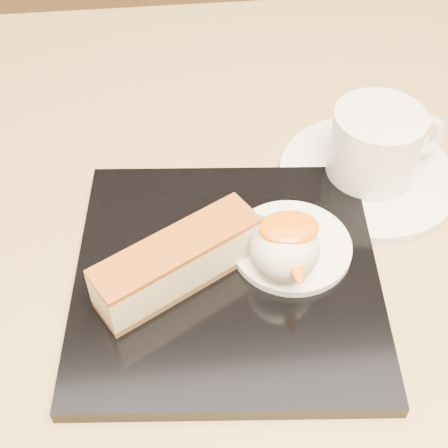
{
  "coord_description": "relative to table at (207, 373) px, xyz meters",
  "views": [
    {
      "loc": [
        -0.02,
        -0.29,
        1.09
      ],
      "look_at": [
        0.02,
        0.01,
        0.76
      ],
      "focal_mm": 50.0,
      "sensor_mm": 36.0,
      "label": 1
    }
  ],
  "objects": [
    {
      "name": "table",
      "position": [
        0.0,
        0.0,
        0.0
      ],
      "size": [
        0.8,
        0.8,
        0.72
      ],
      "color": "black",
      "rests_on": "ground"
    },
    {
      "name": "dessert_plate",
      "position": [
        0.02,
        -0.01,
        0.16
      ],
      "size": [
        0.24,
        0.24,
        0.01
      ],
      "primitive_type": "cube",
      "rotation": [
        0.0,
        0.0,
        -0.09
      ],
      "color": "black",
      "rests_on": "table"
    },
    {
      "name": "cheesecake",
      "position": [
        -0.02,
        -0.02,
        0.19
      ],
      "size": [
        0.12,
        0.09,
        0.04
      ],
      "rotation": [
        0.0,
        0.0,
        0.52
      ],
      "color": "brown",
      "rests_on": "dessert_plate"
    },
    {
      "name": "cream_smear",
      "position": [
        0.07,
        0.0,
        0.17
      ],
      "size": [
        0.09,
        0.09,
        0.01
      ],
      "primitive_type": "cylinder",
      "color": "white",
      "rests_on": "dessert_plate"
    },
    {
      "name": "ice_cream_scoop",
      "position": [
        0.06,
        -0.02,
        0.19
      ],
      "size": [
        0.05,
        0.05,
        0.05
      ],
      "primitive_type": "sphere",
      "color": "white",
      "rests_on": "cream_smear"
    },
    {
      "name": "mango_sauce",
      "position": [
        0.06,
        -0.01,
        0.21
      ],
      "size": [
        0.04,
        0.03,
        0.01
      ],
      "primitive_type": "ellipsoid",
      "color": "#FF6A08",
      "rests_on": "ice_cream_scoop"
    },
    {
      "name": "mint_sprig",
      "position": [
        0.04,
        0.03,
        0.17
      ],
      "size": [
        0.03,
        0.02,
        0.0
      ],
      "color": "green",
      "rests_on": "cream_smear"
    },
    {
      "name": "saucer",
      "position": [
        0.15,
        0.08,
        0.16
      ],
      "size": [
        0.15,
        0.15,
        0.01
      ],
      "primitive_type": "cylinder",
      "color": "white",
      "rests_on": "table"
    },
    {
      "name": "coffee_cup",
      "position": [
        0.15,
        0.08,
        0.2
      ],
      "size": [
        0.1,
        0.07,
        0.06
      ],
      "rotation": [
        0.0,
        0.0,
        0.13
      ],
      "color": "white",
      "rests_on": "saucer"
    }
  ]
}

